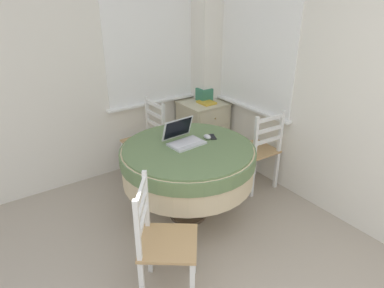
{
  "coord_description": "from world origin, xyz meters",
  "views": [
    {
      "loc": [
        -0.75,
        -0.28,
        2.04
      ],
      "look_at": [
        0.94,
        2.15,
        0.67
      ],
      "focal_mm": 32.0,
      "sensor_mm": 36.0,
      "label": 1
    }
  ],
  "objects_px": {
    "dining_chair_camera_near": "(162,242)",
    "storage_box": "(204,94)",
    "corner_cabinet": "(203,130)",
    "book_on_cabinet": "(207,102)",
    "dining_chair_near_right_window": "(258,151)",
    "round_dining_table": "(188,161)",
    "dining_chair_near_back_window": "(147,141)",
    "computer_mouse": "(207,137)",
    "laptop": "(183,138)",
    "cell_phone": "(212,137)"
  },
  "relations": [
    {
      "from": "dining_chair_camera_near",
      "to": "storage_box",
      "type": "relative_size",
      "value": 5.49
    },
    {
      "from": "corner_cabinet",
      "to": "book_on_cabinet",
      "type": "bearing_deg",
      "value": -85.1
    },
    {
      "from": "dining_chair_near_right_window",
      "to": "corner_cabinet",
      "type": "distance_m",
      "value": 0.95
    },
    {
      "from": "dining_chair_near_right_window",
      "to": "round_dining_table",
      "type": "bearing_deg",
      "value": -179.7
    },
    {
      "from": "dining_chair_near_back_window",
      "to": "book_on_cabinet",
      "type": "distance_m",
      "value": 0.88
    },
    {
      "from": "corner_cabinet",
      "to": "round_dining_table",
      "type": "bearing_deg",
      "value": -132.57
    },
    {
      "from": "computer_mouse",
      "to": "corner_cabinet",
      "type": "height_order",
      "value": "computer_mouse"
    },
    {
      "from": "laptop",
      "to": "round_dining_table",
      "type": "bearing_deg",
      "value": -98.55
    },
    {
      "from": "computer_mouse",
      "to": "laptop",
      "type": "bearing_deg",
      "value": 166.93
    },
    {
      "from": "laptop",
      "to": "dining_chair_near_right_window",
      "type": "relative_size",
      "value": 0.37
    },
    {
      "from": "laptop",
      "to": "dining_chair_near_right_window",
      "type": "bearing_deg",
      "value": -5.44
    },
    {
      "from": "book_on_cabinet",
      "to": "round_dining_table",
      "type": "bearing_deg",
      "value": -134.69
    },
    {
      "from": "computer_mouse",
      "to": "dining_chair_near_right_window",
      "type": "height_order",
      "value": "dining_chair_near_right_window"
    },
    {
      "from": "dining_chair_near_right_window",
      "to": "computer_mouse",
      "type": "bearing_deg",
      "value": 177.27
    },
    {
      "from": "cell_phone",
      "to": "dining_chair_near_back_window",
      "type": "bearing_deg",
      "value": 106.26
    },
    {
      "from": "cell_phone",
      "to": "storage_box",
      "type": "xyz_separation_m",
      "value": [
        0.62,
        0.96,
        0.07
      ]
    },
    {
      "from": "round_dining_table",
      "to": "dining_chair_camera_near",
      "type": "height_order",
      "value": "dining_chair_camera_near"
    },
    {
      "from": "storage_box",
      "to": "book_on_cabinet",
      "type": "relative_size",
      "value": 0.79
    },
    {
      "from": "laptop",
      "to": "dining_chair_camera_near",
      "type": "height_order",
      "value": "laptop"
    },
    {
      "from": "dining_chair_near_back_window",
      "to": "storage_box",
      "type": "bearing_deg",
      "value": 5.87
    },
    {
      "from": "dining_chair_near_back_window",
      "to": "dining_chair_camera_near",
      "type": "height_order",
      "value": "same"
    },
    {
      "from": "corner_cabinet",
      "to": "book_on_cabinet",
      "type": "xyz_separation_m",
      "value": [
        0.01,
        -0.06,
        0.38
      ]
    },
    {
      "from": "laptop",
      "to": "computer_mouse",
      "type": "relative_size",
      "value": 3.89
    },
    {
      "from": "cell_phone",
      "to": "dining_chair_camera_near",
      "type": "xyz_separation_m",
      "value": [
        -0.96,
        -0.69,
        -0.3
      ]
    },
    {
      "from": "storage_box",
      "to": "round_dining_table",
      "type": "bearing_deg",
      "value": -132.79
    },
    {
      "from": "round_dining_table",
      "to": "storage_box",
      "type": "distance_m",
      "value": 1.39
    },
    {
      "from": "cell_phone",
      "to": "book_on_cabinet",
      "type": "xyz_separation_m",
      "value": [
        0.57,
        0.85,
        0.01
      ]
    },
    {
      "from": "round_dining_table",
      "to": "cell_phone",
      "type": "xyz_separation_m",
      "value": [
        0.31,
        0.04,
        0.15
      ]
    },
    {
      "from": "laptop",
      "to": "storage_box",
      "type": "height_order",
      "value": "laptop"
    },
    {
      "from": "dining_chair_camera_near",
      "to": "book_on_cabinet",
      "type": "bearing_deg",
      "value": 45.06
    },
    {
      "from": "computer_mouse",
      "to": "dining_chair_camera_near",
      "type": "height_order",
      "value": "dining_chair_camera_near"
    },
    {
      "from": "computer_mouse",
      "to": "book_on_cabinet",
      "type": "bearing_deg",
      "value": 53.34
    },
    {
      "from": "storage_box",
      "to": "computer_mouse",
      "type": "bearing_deg",
      "value": -125.29
    },
    {
      "from": "round_dining_table",
      "to": "dining_chair_near_right_window",
      "type": "relative_size",
      "value": 1.35
    },
    {
      "from": "dining_chair_camera_near",
      "to": "book_on_cabinet",
      "type": "relative_size",
      "value": 4.36
    },
    {
      "from": "laptop",
      "to": "computer_mouse",
      "type": "xyz_separation_m",
      "value": [
        0.23,
        -0.05,
        -0.02
      ]
    },
    {
      "from": "dining_chair_near_right_window",
      "to": "laptop",
      "type": "bearing_deg",
      "value": 174.56
    },
    {
      "from": "dining_chair_near_right_window",
      "to": "dining_chair_camera_near",
      "type": "relative_size",
      "value": 1.0
    },
    {
      "from": "dining_chair_near_back_window",
      "to": "corner_cabinet",
      "type": "relative_size",
      "value": 1.22
    },
    {
      "from": "dining_chair_camera_near",
      "to": "corner_cabinet",
      "type": "height_order",
      "value": "dining_chair_camera_near"
    },
    {
      "from": "laptop",
      "to": "book_on_cabinet",
      "type": "distance_m",
      "value": 1.18
    },
    {
      "from": "round_dining_table",
      "to": "cell_phone",
      "type": "bearing_deg",
      "value": 7.38
    },
    {
      "from": "dining_chair_near_right_window",
      "to": "storage_box",
      "type": "xyz_separation_m",
      "value": [
        0.02,
        1.0,
        0.37
      ]
    },
    {
      "from": "computer_mouse",
      "to": "corner_cabinet",
      "type": "distance_m",
      "value": 1.17
    },
    {
      "from": "round_dining_table",
      "to": "laptop",
      "type": "bearing_deg",
      "value": 81.45
    },
    {
      "from": "laptop",
      "to": "book_on_cabinet",
      "type": "height_order",
      "value": "laptop"
    },
    {
      "from": "round_dining_table",
      "to": "dining_chair_near_back_window",
      "type": "distance_m",
      "value": 0.93
    },
    {
      "from": "round_dining_table",
      "to": "dining_chair_near_back_window",
      "type": "relative_size",
      "value": 1.35
    },
    {
      "from": "laptop",
      "to": "computer_mouse",
      "type": "height_order",
      "value": "laptop"
    },
    {
      "from": "round_dining_table",
      "to": "computer_mouse",
      "type": "relative_size",
      "value": 14.22
    }
  ]
}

